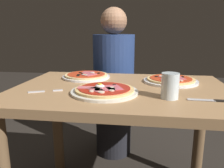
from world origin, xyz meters
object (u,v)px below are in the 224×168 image
object	(u,v)px
knife	(216,101)
diner_person	(114,88)
dining_table	(121,111)
water_glass_near	(170,87)
pizza_across_left	(86,76)
pizza_across_right	(171,80)
pizza_foreground	(104,90)
fork	(43,91)

from	to	relation	value
knife	diner_person	distance (m)	0.98
dining_table	diner_person	xyz separation A→B (m)	(-0.12, 0.63, -0.04)
water_glass_near	knife	bearing A→B (deg)	-5.11
pizza_across_left	knife	distance (m)	0.75
water_glass_near	diner_person	bearing A→B (deg)	113.62
pizza_across_right	diner_person	bearing A→B (deg)	129.05
knife	dining_table	bearing A→B (deg)	156.56
pizza_across_left	water_glass_near	size ratio (longest dim) A/B	2.62
dining_table	pizza_across_left	xyz separation A→B (m)	(-0.24, 0.21, 0.14)
pizza_foreground	fork	xyz separation A→B (m)	(-0.29, -0.02, -0.01)
pizza_across_right	water_glass_near	distance (m)	0.32
pizza_foreground	dining_table	bearing A→B (deg)	60.19
water_glass_near	dining_table	bearing A→B (deg)	144.28
dining_table	water_glass_near	xyz separation A→B (m)	(0.22, -0.16, 0.17)
dining_table	diner_person	bearing A→B (deg)	101.09
fork	knife	distance (m)	0.76
pizza_across_left	fork	bearing A→B (deg)	-109.72
dining_table	pizza_across_right	distance (m)	0.33
pizza_foreground	pizza_across_left	size ratio (longest dim) A/B	1.09
pizza_foreground	pizza_across_right	distance (m)	0.43
dining_table	fork	distance (m)	0.40
fork	pizza_across_left	bearing A→B (deg)	70.28
pizza_across_right	diner_person	distance (m)	0.64
fork	diner_person	world-z (taller)	diner_person
pizza_across_right	fork	bearing A→B (deg)	-154.79
dining_table	pizza_across_left	size ratio (longest dim) A/B	3.81
pizza_across_left	pizza_across_right	bearing A→B (deg)	-5.97
fork	pizza_foreground	bearing A→B (deg)	4.02
knife	diner_person	bearing A→B (deg)	123.29
dining_table	pizza_across_left	bearing A→B (deg)	138.71
knife	diner_person	xyz separation A→B (m)	(-0.53, 0.80, -0.17)
dining_table	pizza_across_right	bearing A→B (deg)	30.67
pizza_across_left	water_glass_near	xyz separation A→B (m)	(0.46, -0.37, 0.04)
pizza_across_left	water_glass_near	distance (m)	0.59
pizza_foreground	water_glass_near	world-z (taller)	water_glass_near
pizza_across_right	knife	bearing A→B (deg)	-66.50
pizza_across_left	pizza_across_right	size ratio (longest dim) A/B	0.96
pizza_across_left	pizza_across_right	xyz separation A→B (m)	(0.50, -0.05, -0.00)
pizza_across_left	fork	distance (m)	0.37
dining_table	water_glass_near	bearing A→B (deg)	-35.72
diner_person	dining_table	bearing A→B (deg)	101.09
pizza_across_left	fork	world-z (taller)	pizza_across_left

